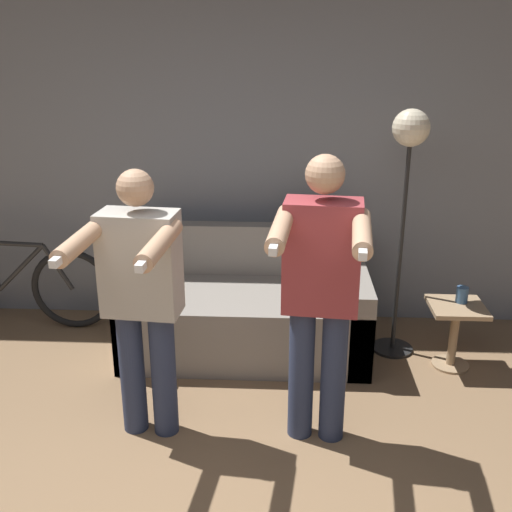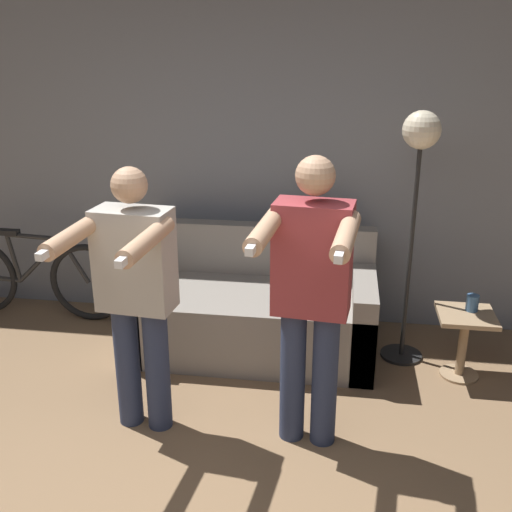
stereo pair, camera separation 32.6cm
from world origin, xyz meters
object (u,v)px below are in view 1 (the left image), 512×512
at_px(floor_lamp, 408,162).
at_px(side_table, 455,324).
at_px(couch, 246,312).
at_px(cat, 312,215).
at_px(person_left, 141,292).
at_px(bicycle, 13,286).
at_px(cup, 462,295).
at_px(person_right, 320,288).

xyz_separation_m(floor_lamp, side_table, (0.37, -0.21, -1.06)).
xyz_separation_m(couch, side_table, (1.43, -0.19, 0.04)).
bearing_deg(floor_lamp, side_table, -30.05).
relative_size(cat, floor_lamp, 0.27).
relative_size(person_left, bicycle, 0.97).
bearing_deg(cup, bicycle, 173.06).
bearing_deg(cat, person_right, -90.29).
height_order(person_right, floor_lamp, floor_lamp).
xyz_separation_m(person_right, cat, (0.01, 1.37, 0.00)).
bearing_deg(person_left, cup, 29.94).
height_order(couch, person_right, person_right).
height_order(cat, floor_lamp, floor_lamp).
bearing_deg(bicycle, side_table, -7.89).
relative_size(couch, person_left, 1.12).
distance_m(couch, floor_lamp, 1.53).
height_order(person_left, bicycle, person_left).
bearing_deg(side_table, floor_lamp, 149.95).
bearing_deg(floor_lamp, bicycle, 175.26).
xyz_separation_m(couch, floor_lamp, (1.07, 0.02, 1.09)).
relative_size(person_left, side_table, 3.32).
height_order(couch, cat, cat).
xyz_separation_m(person_left, cup, (1.95, 0.90, -0.36)).
xyz_separation_m(person_left, person_right, (0.95, 0.00, 0.05)).
relative_size(person_right, floor_lamp, 0.93).
bearing_deg(bicycle, cup, -6.94).
height_order(cat, bicycle, cat).
bearing_deg(couch, cat, 34.94).
xyz_separation_m(cat, bicycle, (-2.29, -0.07, -0.58)).
distance_m(floor_lamp, bicycle, 3.08).
bearing_deg(person_right, bicycle, 156.12).
xyz_separation_m(person_left, bicycle, (-1.34, 1.30, -0.53)).
height_order(person_left, cup, person_left).
distance_m(side_table, bicycle, 3.29).
height_order(person_right, side_table, person_right).
distance_m(floor_lamp, cup, 0.97).
height_order(floor_lamp, side_table, floor_lamp).
xyz_separation_m(couch, person_left, (-0.49, -1.04, 0.58)).
bearing_deg(cat, person_left, -124.87).
bearing_deg(cup, person_left, -155.34).
distance_m(person_left, person_right, 0.95).
distance_m(person_left, cup, 2.18).
bearing_deg(person_left, side_table, 29.12).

